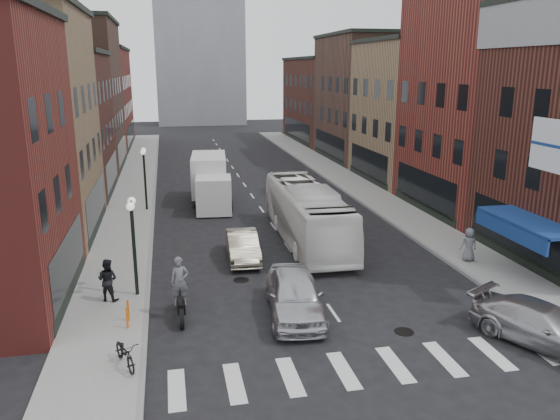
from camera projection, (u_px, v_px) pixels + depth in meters
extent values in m
plane|color=black|center=(341.00, 324.00, 19.91)|extent=(160.00, 160.00, 0.00)
cube|color=gray|center=(133.00, 197.00, 39.05)|extent=(3.00, 74.00, 0.15)
cube|color=gray|center=(358.00, 187.00, 42.40)|extent=(3.00, 74.00, 0.15)
cube|color=gray|center=(154.00, 197.00, 39.37)|extent=(0.20, 74.00, 0.16)
cube|color=gray|center=(340.00, 189.00, 42.12)|extent=(0.20, 74.00, 0.16)
cube|color=silver|center=(371.00, 367.00, 17.07)|extent=(12.00, 2.20, 0.01)
cube|color=black|center=(68.00, 261.00, 21.79)|extent=(0.08, 7.20, 2.20)
cube|color=black|center=(96.00, 204.00, 30.79)|extent=(0.08, 8.00, 2.20)
cube|color=#4A201A|center=(34.00, 127.00, 38.41)|extent=(10.00, 10.00, 10.00)
cube|color=black|center=(112.00, 172.00, 40.26)|extent=(0.08, 8.00, 2.20)
cube|color=black|center=(26.00, 51.00, 37.11)|extent=(10.30, 10.20, 0.30)
cube|color=#4A2F25|center=(60.00, 97.00, 48.45)|extent=(10.00, 12.00, 13.00)
cube|color=black|center=(122.00, 150.00, 50.67)|extent=(0.08, 9.60, 2.20)
cube|color=black|center=(52.00, 18.00, 46.76)|extent=(10.30, 12.20, 0.30)
cube|color=maroon|center=(83.00, 100.00, 61.96)|extent=(10.00, 16.00, 11.00)
cube|color=black|center=(131.00, 133.00, 63.93)|extent=(0.08, 12.80, 2.20)
cube|color=black|center=(78.00, 48.00, 60.53)|extent=(10.30, 16.20, 0.30)
cube|color=black|center=(516.00, 231.00, 25.74)|extent=(0.08, 7.20, 2.20)
cube|color=maroon|center=(503.00, 102.00, 34.35)|extent=(10.00, 10.00, 14.00)
cube|color=black|center=(424.00, 189.00, 34.74)|extent=(0.08, 8.00, 2.20)
cube|color=#9F8058|center=(428.00, 113.00, 44.20)|extent=(10.00, 10.00, 11.00)
cube|color=black|center=(368.00, 163.00, 44.21)|extent=(0.08, 8.00, 2.20)
cube|color=black|center=(433.00, 40.00, 42.77)|extent=(10.30, 10.20, 0.30)
cube|color=#4A2F25|center=(378.00, 99.00, 54.49)|extent=(10.00, 12.00, 12.00)
cube|color=black|center=(329.00, 144.00, 54.62)|extent=(0.08, 9.60, 2.20)
cube|color=black|center=(381.00, 35.00, 52.93)|extent=(10.30, 12.20, 0.30)
cube|color=#4A201A|center=(336.00, 101.00, 68.00)|extent=(10.00, 16.00, 10.00)
cube|color=black|center=(297.00, 129.00, 67.88)|extent=(0.08, 12.80, 2.20)
cube|color=black|center=(337.00, 58.00, 66.69)|extent=(10.30, 16.20, 0.30)
cube|color=navy|center=(528.00, 221.00, 23.39)|extent=(1.80, 5.00, 0.15)
cube|color=navy|center=(509.00, 230.00, 23.31)|extent=(0.10, 5.00, 0.70)
cube|color=silver|center=(558.00, 147.00, 20.49)|extent=(0.12, 3.00, 2.00)
cylinder|color=black|center=(134.00, 251.00, 21.73)|extent=(0.14, 0.14, 4.00)
cylinder|color=black|center=(131.00, 202.00, 21.23)|extent=(0.06, 0.90, 0.06)
sphere|color=white|center=(130.00, 206.00, 20.81)|extent=(0.32, 0.32, 0.32)
sphere|color=white|center=(132.00, 201.00, 21.67)|extent=(0.32, 0.32, 0.32)
cylinder|color=black|center=(145.00, 181.00, 34.99)|extent=(0.14, 0.14, 4.00)
cylinder|color=black|center=(143.00, 150.00, 34.48)|extent=(0.06, 0.90, 0.06)
sphere|color=white|center=(143.00, 152.00, 34.07)|extent=(0.32, 0.32, 0.32)
sphere|color=white|center=(143.00, 150.00, 34.92)|extent=(0.32, 0.32, 0.32)
cylinder|color=#D8590C|center=(127.00, 318.00, 19.22)|extent=(0.08, 0.08, 0.80)
cylinder|color=#D8590C|center=(128.00, 310.00, 19.79)|extent=(0.08, 0.08, 0.80)
cube|color=silver|center=(214.00, 195.00, 34.64)|extent=(2.40, 2.57, 2.29)
cube|color=black|center=(214.00, 191.00, 34.58)|extent=(2.34, 1.48, 1.01)
cube|color=silver|center=(209.00, 174.00, 37.76)|extent=(2.71, 4.96, 2.66)
cube|color=navy|center=(209.00, 174.00, 37.76)|extent=(2.48, 2.03, 1.10)
cube|color=black|center=(210.00, 196.00, 37.98)|extent=(2.54, 6.12, 0.32)
cylinder|color=black|center=(197.00, 208.00, 34.81)|extent=(0.26, 0.83, 0.83)
cylinder|color=black|center=(230.00, 206.00, 35.23)|extent=(0.26, 0.83, 0.83)
cylinder|color=black|center=(195.00, 197.00, 37.77)|extent=(0.26, 0.83, 0.83)
cylinder|color=black|center=(225.00, 195.00, 38.18)|extent=(0.26, 0.83, 0.83)
cylinder|color=black|center=(193.00, 191.00, 39.50)|extent=(0.26, 0.83, 0.83)
cylinder|color=black|center=(222.00, 190.00, 39.92)|extent=(0.26, 0.83, 0.83)
cylinder|color=black|center=(180.00, 300.00, 21.12)|extent=(0.16, 0.73, 0.73)
cylinder|color=black|center=(182.00, 319.00, 19.54)|extent=(0.16, 0.73, 0.73)
cube|color=black|center=(181.00, 303.00, 20.27)|extent=(0.30, 1.34, 0.39)
cube|color=black|center=(180.00, 286.00, 20.74)|extent=(0.61, 0.08, 0.07)
imported|color=#595A60|center=(180.00, 281.00, 19.93)|extent=(0.68, 0.45, 1.83)
imported|color=white|center=(307.00, 214.00, 29.07)|extent=(2.76, 11.12, 3.09)
imported|color=silver|center=(295.00, 294.00, 20.47)|extent=(2.56, 5.16, 1.69)
imported|color=#B4A892|center=(243.00, 246.00, 26.49)|extent=(1.63, 4.22, 1.37)
imported|color=#A9A9AE|center=(543.00, 326.00, 18.30)|extent=(3.94, 5.21, 1.41)
imported|color=black|center=(125.00, 353.00, 16.76)|extent=(1.16, 1.77, 0.88)
imported|color=black|center=(108.00, 280.00, 21.44)|extent=(0.95, 0.78, 1.71)
imported|color=slate|center=(469.00, 244.00, 25.86)|extent=(0.82, 0.57, 1.61)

